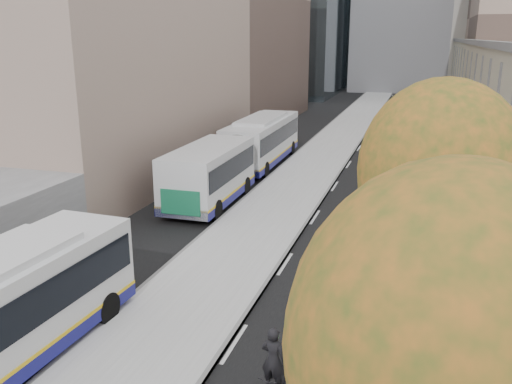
% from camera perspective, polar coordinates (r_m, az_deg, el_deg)
% --- Properties ---
extents(bus_platform, '(4.25, 150.00, 0.15)m').
position_cam_1_polar(bus_platform, '(37.73, 6.17, 2.90)').
color(bus_platform, '#A7A7A7').
rests_on(bus_platform, ground).
extents(sidewalk, '(4.75, 150.00, 0.08)m').
position_cam_1_polar(sidewalk, '(37.11, 18.37, 1.89)').
color(sidewalk, gray).
rests_on(sidewalk, ground).
extents(tree_b, '(4.00, 4.00, 6.97)m').
position_cam_1_polar(tree_b, '(7.08, 19.76, -15.20)').
color(tree_b, '#321F16').
rests_on(tree_b, sidewalk).
extents(tree_c, '(4.20, 4.20, 7.28)m').
position_cam_1_polar(tree_c, '(14.50, 18.84, 1.84)').
color(tree_c, '#321F16').
rests_on(tree_c, sidewalk).
extents(bus_far, '(2.87, 18.69, 3.11)m').
position_cam_1_polar(bus_far, '(33.64, -1.36, 4.21)').
color(bus_far, silver).
rests_on(bus_far, ground).
extents(cyclist, '(0.68, 1.69, 2.11)m').
position_cam_1_polar(cyclist, '(13.63, 1.80, -18.93)').
color(cyclist, black).
rests_on(cyclist, ground).
extents(distant_car, '(1.81, 3.59, 1.17)m').
position_cam_1_polar(distant_car, '(43.65, 3.26, 5.44)').
color(distant_car, white).
rests_on(distant_car, ground).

